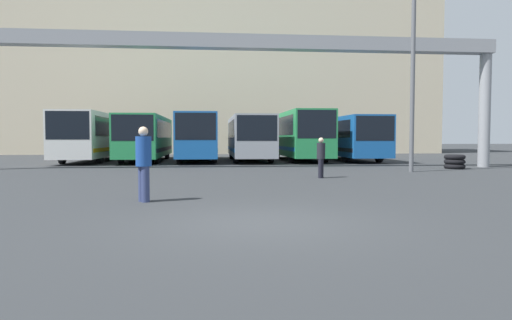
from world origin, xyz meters
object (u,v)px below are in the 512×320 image
Objects in this scene: bus_slot_3 at (249,136)px; bus_slot_4 at (299,133)px; bus_slot_5 at (349,136)px; lamp_post at (413,65)px; bus_slot_2 at (198,135)px; tire_stack at (455,162)px; bus_slot_0 at (94,134)px; pedestrian_near_left at (321,157)px; bus_slot_1 at (146,136)px; pedestrian_far_center at (144,162)px.

bus_slot_4 is at bearing 5.14° from bus_slot_3.
bus_slot_4 reaches higher than bus_slot_5.
bus_slot_2 is at bearing 132.62° from lamp_post.
tire_stack is (2.77, -8.99, -1.35)m from bus_slot_5.
pedestrian_near_left is (12.17, -14.35, -0.98)m from bus_slot_0.
bus_slot_0 reaches higher than tire_stack.
tire_stack is 5.86m from lamp_post.
bus_slot_2 reaches higher than pedestrian_near_left.
bus_slot_0 is 1.07× the size of bus_slot_4.
bus_slot_0 is at bearing 145.89° from lamp_post.
pedestrian_near_left is at bearing -97.53° from bus_slot_4.
pedestrian_far_center is (2.69, -20.01, -0.73)m from bus_slot_1.
bus_slot_5 is at bearing -0.88° from bus_slot_2.
bus_slot_2 is 7.01m from bus_slot_4.
pedestrian_far_center is 14.60m from lamp_post.
bus_slot_4 is at bearing -160.18° from pedestrian_near_left.
pedestrian_far_center is 1.79× the size of tire_stack.
lamp_post reaches higher than tire_stack.
pedestrian_near_left is at bearing -58.09° from bus_slot_1.
bus_slot_0 is 20.92m from lamp_post.
bus_slot_0 is at bearing -15.31° from pedestrian_far_center.
bus_slot_3 is at bearing 121.29° from lamp_post.
bus_slot_5 is 22.71m from pedestrian_far_center.
bus_slot_5 is (3.50, -0.37, -0.18)m from bus_slot_4.
lamp_post is (4.96, 2.74, 4.09)m from pedestrian_near_left.
bus_slot_0 is at bearing 177.51° from bus_slot_5.
bus_slot_0 is 1.11× the size of bus_slot_2.
pedestrian_near_left is at bearing -150.49° from tire_stack.
bus_slot_1 is 16.42m from pedestrian_near_left.
bus_slot_5 is at bearing -1.39° from bus_slot_1.
lamp_post is (10.12, -11.00, 3.15)m from bus_slot_2.
pedestrian_near_left is 1.53× the size of tire_stack.
tire_stack is (13.28, -9.15, -1.43)m from bus_slot_2.
bus_slot_0 is 3.53m from bus_slot_1.
lamp_post reaches higher than bus_slot_1.
bus_slot_2 is 0.96× the size of bus_slot_4.
bus_slot_4 reaches higher than tire_stack.
bus_slot_0 is at bearing -112.33° from pedestrian_near_left.
bus_slot_4 is 11.37m from tire_stack.
pedestrian_far_center is 1.17× the size of pedestrian_near_left.
bus_slot_2 is 10.12× the size of tire_stack.
bus_slot_2 is 1.03× the size of bus_slot_5.
bus_slot_3 reaches higher than bus_slot_5.
bus_slot_4 is at bearing 105.53° from lamp_post.
bus_slot_2 is (3.50, -0.18, 0.06)m from bus_slot_1.
pedestrian_far_center is 8.53m from pedestrian_near_left.
bus_slot_2 is at bearing -178.33° from bus_slot_4.
pedestrian_near_left is at bearing -69.41° from bus_slot_2.
pedestrian_far_center is (-0.82, -19.83, -0.80)m from bus_slot_2.
lamp_post reaches higher than bus_slot_5.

